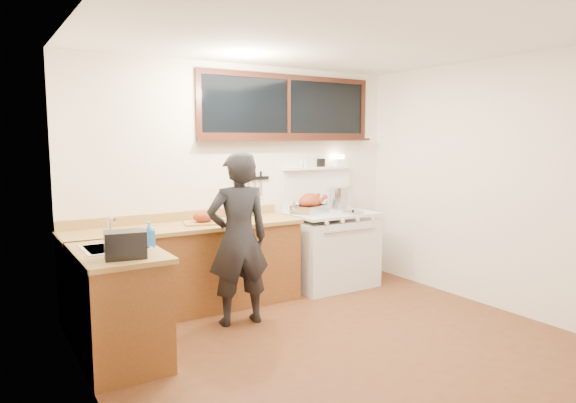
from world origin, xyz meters
TOP-DOWN VIEW (x-y plane):
  - ground_plane at (0.00, 0.00)m, footprint 4.00×3.50m
  - room_shell at (0.00, 0.00)m, footprint 4.10×3.60m
  - counter_back at (-0.80, 1.45)m, footprint 2.44×0.64m
  - counter_left at (-1.70, 0.62)m, footprint 0.64×1.09m
  - sink_unit at (-1.68, 0.70)m, footprint 0.50×0.45m
  - vintage_stove at (1.00, 1.41)m, footprint 1.02×0.74m
  - back_window at (0.60, 1.72)m, footprint 2.32×0.13m
  - left_doorway at (-1.99, -0.55)m, footprint 0.02×1.04m
  - knife_strip at (0.08, 1.73)m, footprint 0.46×0.03m
  - man at (-0.51, 0.84)m, footprint 0.65×0.47m
  - soap_bottle at (-1.43, 0.61)m, footprint 0.12×0.12m
  - toaster at (-1.70, 0.30)m, footprint 0.32×0.25m
  - cutting_board at (-0.62, 1.42)m, footprint 0.45×0.38m
  - roast_turkey at (0.74, 1.46)m, footprint 0.47×0.41m
  - stockpot at (1.28, 1.56)m, footprint 0.31×0.31m
  - saucepan at (0.97, 1.70)m, footprint 0.17×0.28m
  - pot_lid at (1.17, 1.20)m, footprint 0.27×0.27m
  - coffee_tin at (-0.12, 1.52)m, footprint 0.11×0.09m
  - pitcher at (-0.07, 1.67)m, footprint 0.11×0.11m
  - bottle_cluster at (-0.07, 1.63)m, footprint 0.31×0.06m

SIDE VIEW (x-z plane):
  - ground_plane at x=0.00m, z-range -0.02..0.00m
  - counter_left at x=-1.70m, z-range 0.00..0.90m
  - counter_back at x=-0.80m, z-range -0.05..0.95m
  - vintage_stove at x=1.00m, z-range -0.32..1.25m
  - man at x=-0.51m, z-range 0.00..1.66m
  - sink_unit at x=-1.68m, z-range 0.66..1.03m
  - pot_lid at x=1.17m, z-range 0.89..0.93m
  - cutting_board at x=-0.62m, z-range 0.88..1.02m
  - saucepan at x=0.97m, z-range 0.90..1.02m
  - coffee_tin at x=-0.12m, z-range 0.90..1.03m
  - pitcher at x=-0.07m, z-range 0.90..1.06m
  - roast_turkey at x=0.74m, z-range 0.88..1.12m
  - toaster at x=-1.70m, z-range 0.90..1.10m
  - soap_bottle at x=-1.43m, z-range 0.90..1.11m
  - bottle_cluster at x=-0.07m, z-range 0.88..1.13m
  - stockpot at x=1.28m, z-range 0.90..1.18m
  - left_doorway at x=-1.99m, z-range 0.00..2.17m
  - knife_strip at x=0.08m, z-range 1.17..1.45m
  - room_shell at x=0.00m, z-range 0.32..2.97m
  - back_window at x=0.60m, z-range 1.68..2.45m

